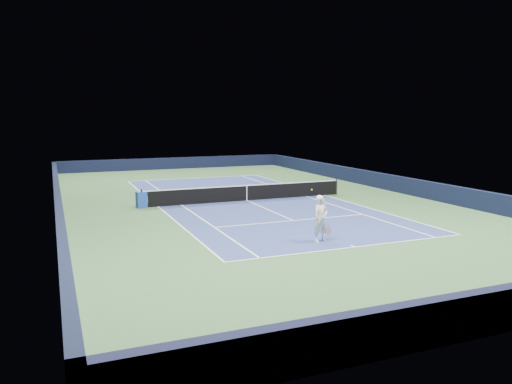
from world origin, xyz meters
name	(u,v)px	position (x,y,z in m)	size (l,w,h in m)	color
ground	(247,201)	(0.00, 0.00, 0.00)	(40.00, 40.00, 0.00)	#31562F
wall_far	(173,163)	(0.00, 19.82, 0.55)	(22.00, 0.35, 1.10)	black
wall_right	(391,183)	(10.82, 0.00, 0.55)	(0.35, 40.00, 1.10)	black
wall_left	(58,203)	(-10.82, 0.00, 0.55)	(0.35, 40.00, 1.10)	black
court_surface	(247,201)	(0.00, 0.00, 0.00)	(10.97, 23.77, 0.01)	navy
baseline_far	(195,178)	(0.00, 11.88, 0.01)	(10.97, 0.08, 0.00)	white
baseline_near	(355,247)	(0.00, -11.88, 0.01)	(10.97, 0.08, 0.00)	white
sideline_doubles_right	(324,195)	(5.49, 0.00, 0.01)	(0.08, 23.77, 0.00)	white
sideline_doubles_left	(158,207)	(-5.49, 0.00, 0.01)	(0.08, 23.77, 0.00)	white
sideline_singles_right	(306,196)	(4.12, 0.00, 0.01)	(0.08, 23.77, 0.00)	white
sideline_singles_left	(181,205)	(-4.12, 0.00, 0.01)	(0.08, 23.77, 0.00)	white
service_line_far	(215,187)	(0.00, 6.40, 0.01)	(8.23, 0.08, 0.00)	white
service_line_near	(293,220)	(0.00, -6.40, 0.01)	(8.23, 0.08, 0.00)	white
center_service_line	(247,200)	(0.00, 0.00, 0.01)	(0.08, 12.80, 0.00)	white
center_mark_far	(196,178)	(0.00, 11.73, 0.01)	(0.08, 0.30, 0.00)	white
center_mark_near	(353,246)	(0.00, -11.73, 0.01)	(0.08, 0.30, 0.00)	white
tennis_net	(247,192)	(0.00, 0.00, 0.50)	(12.90, 0.10, 1.07)	black
sponsor_cube	(142,200)	(-6.40, 0.09, 0.45)	(0.62, 0.56, 0.91)	#1C44AB
tennis_player	(321,219)	(-0.83, -10.58, 0.98)	(0.89, 1.34, 2.08)	white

